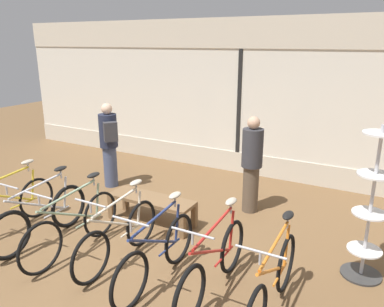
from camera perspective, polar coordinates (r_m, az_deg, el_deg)
name	(u,v)px	position (r m, az deg, el deg)	size (l,w,h in m)	color
ground_plane	(130,254)	(5.27, -9.49, -14.82)	(24.00, 24.00, 0.00)	brown
shop_back_wall	(240,97)	(7.88, 7.28, 8.58)	(12.00, 0.08, 3.20)	beige
bicycle_far_left	(8,206)	(6.27, -26.21, -7.25)	(0.46, 1.70, 1.01)	black
bicycle_left	(42,217)	(5.75, -21.91, -8.94)	(0.46, 1.68, 1.01)	black
bicycle_center_left	(74,226)	(5.31, -17.53, -10.45)	(0.46, 1.72, 1.02)	black
bicycle_center	(119,235)	(4.96, -11.03, -12.11)	(0.46, 1.63, 1.00)	black
bicycle_center_right	(158,254)	(4.52, -5.27, -14.99)	(0.46, 1.65, 1.01)	black
bicycle_right	(214,265)	(4.32, 3.36, -16.54)	(0.46, 1.73, 1.01)	black
bicycle_far_right	(273,284)	(4.11, 12.21, -18.81)	(0.46, 1.71, 1.01)	black
accessory_rack	(369,218)	(4.87, 25.38, -8.88)	(0.48, 0.48, 1.88)	#333333
display_bench	(152,202)	(5.87, -6.19, -7.37)	(1.40, 0.44, 0.43)	brown
customer_near_rack	(252,163)	(6.15, 9.10, -1.44)	(0.41, 0.41, 1.61)	brown
customer_by_window	(109,143)	(7.30, -12.52, 1.60)	(0.56, 0.52, 1.64)	#424C6B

